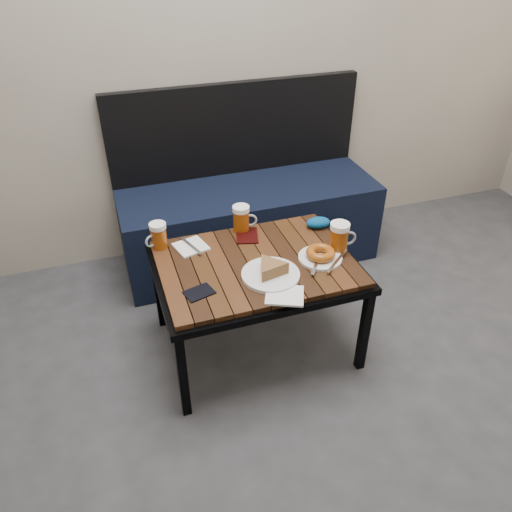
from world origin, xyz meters
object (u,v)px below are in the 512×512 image
object	(u,v)px
cafe_table	(256,270)
beer_mug_right	(339,237)
knit_pouch	(318,223)
plate_bagel	(320,255)
passport_navy	(199,292)
passport_burgundy	(247,236)
beer_mug_left	(158,236)
bench	(248,215)
plate_pie	(271,271)
beer_mug_centre	(242,218)

from	to	relation	value
cafe_table	beer_mug_right	distance (m)	0.38
knit_pouch	plate_bagel	bearing A→B (deg)	-112.35
cafe_table	passport_navy	xyz separation A→B (m)	(-0.27, -0.13, 0.05)
passport_navy	passport_burgundy	size ratio (longest dim) A/B	0.82
beer_mug_left	bench	bearing A→B (deg)	-164.95
passport_burgundy	plate_bagel	bearing A→B (deg)	-34.15
bench	plate_bagel	distance (m)	0.82
passport_navy	knit_pouch	xyz separation A→B (m)	(0.63, 0.30, 0.02)
beer_mug_left	passport_burgundy	size ratio (longest dim) A/B	0.87
cafe_table	beer_mug_right	xyz separation A→B (m)	(0.36, -0.03, 0.11)
bench	passport_navy	world-z (taller)	bench
beer_mug_right	passport_navy	size ratio (longest dim) A/B	1.22
cafe_table	passport_navy	size ratio (longest dim) A/B	7.75
bench	beer_mug_right	xyz separation A→B (m)	(0.17, -0.75, 0.27)
plate_pie	plate_bagel	world-z (taller)	plate_pie
cafe_table	passport_navy	bearing A→B (deg)	-154.68
passport_burgundy	beer_mug_right	bearing A→B (deg)	-19.75
plate_bagel	passport_burgundy	world-z (taller)	plate_bagel
beer_mug_left	knit_pouch	xyz separation A→B (m)	(0.72, -0.07, -0.03)
bench	beer_mug_right	bearing A→B (deg)	-77.39
plate_bagel	passport_burgundy	size ratio (longest dim) A/B	1.67
plate_pie	plate_bagel	xyz separation A→B (m)	(0.24, 0.05, -0.01)
beer_mug_right	passport_burgundy	bearing A→B (deg)	150.92
cafe_table	plate_bagel	xyz separation A→B (m)	(0.26, -0.07, 0.06)
bench	cafe_table	xyz separation A→B (m)	(-0.19, -0.72, 0.16)
beer_mug_left	cafe_table	bearing A→B (deg)	120.86
bench	knit_pouch	world-z (taller)	bench
bench	passport_burgundy	world-z (taller)	bench
plate_bagel	knit_pouch	distance (m)	0.26
bench	plate_bagel	bearing A→B (deg)	-85.24
bench	beer_mug_right	distance (m)	0.81
beer_mug_left	knit_pouch	world-z (taller)	beer_mug_left
beer_mug_left	beer_mug_right	bearing A→B (deg)	133.82
beer_mug_centre	plate_pie	distance (m)	0.38
plate_pie	knit_pouch	distance (m)	0.44
plate_pie	bench	bearing A→B (deg)	78.32
cafe_table	beer_mug_left	bearing A→B (deg)	146.53
beer_mug_left	plate_pie	distance (m)	0.52
bench	plate_pie	bearing A→B (deg)	-101.68
plate_bagel	passport_navy	xyz separation A→B (m)	(-0.53, -0.06, -0.02)
beer_mug_centre	passport_navy	distance (m)	0.49
beer_mug_centre	plate_bagel	bearing A→B (deg)	-39.28
cafe_table	beer_mug_left	size ratio (longest dim) A/B	7.26
beer_mug_centre	passport_navy	xyz separation A→B (m)	(-0.29, -0.39, -0.06)
beer_mug_left	passport_burgundy	bearing A→B (deg)	148.72
beer_mug_right	cafe_table	bearing A→B (deg)	-179.45
plate_bagel	knit_pouch	xyz separation A→B (m)	(0.10, 0.24, 0.00)
beer_mug_right	plate_bagel	distance (m)	0.12
plate_pie	knit_pouch	xyz separation A→B (m)	(0.34, 0.29, -0.00)
bench	beer_mug_centre	world-z (taller)	bench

